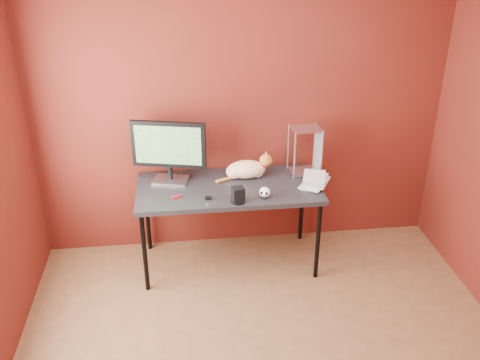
{
  "coord_description": "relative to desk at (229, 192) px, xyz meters",
  "views": [
    {
      "loc": [
        -0.52,
        -2.5,
        2.76
      ],
      "look_at": [
        -0.08,
        1.15,
        0.91
      ],
      "focal_mm": 40.0,
      "sensor_mm": 36.0,
      "label": 1
    }
  ],
  "objects": [
    {
      "name": "washer",
      "position": [
        -0.19,
        -0.29,
        0.05
      ],
      "size": [
        0.04,
        0.04,
        0.0
      ],
      "primitive_type": "cylinder",
      "color": "silver",
      "rests_on": "desk"
    },
    {
      "name": "cat",
      "position": [
        0.17,
        0.14,
        0.13
      ],
      "size": [
        0.48,
        0.18,
        0.23
      ],
      "rotation": [
        0.0,
        0.0,
        -0.02
      ],
      "color": "orange",
      "rests_on": "desk"
    },
    {
      "name": "book_stack",
      "position": [
        0.63,
        -0.02,
        0.53
      ],
      "size": [
        0.28,
        0.3,
        0.96
      ],
      "rotation": [
        0.0,
        0.0,
        -0.41
      ],
      "color": "beige",
      "rests_on": "desk"
    },
    {
      "name": "speaker",
      "position": [
        0.05,
        -0.28,
        0.11
      ],
      "size": [
        0.11,
        0.11,
        0.13
      ],
      "rotation": [
        0.0,
        0.0,
        0.24
      ],
      "color": "black",
      "rests_on": "desk"
    },
    {
      "name": "black_gadget",
      "position": [
        -0.18,
        -0.21,
        0.06
      ],
      "size": [
        0.05,
        0.04,
        0.02
      ],
      "primitive_type": "cube",
      "rotation": [
        0.0,
        0.0,
        -0.16
      ],
      "color": "black",
      "rests_on": "desk"
    },
    {
      "name": "monitor",
      "position": [
        -0.47,
        0.15,
        0.34
      ],
      "size": [
        0.6,
        0.26,
        0.53
      ],
      "rotation": [
        0.0,
        0.0,
        -0.23
      ],
      "color": "silver",
      "rests_on": "desk"
    },
    {
      "name": "desk",
      "position": [
        0.0,
        0.0,
        0.0
      ],
      "size": [
        1.5,
        0.7,
        0.75
      ],
      "color": "black",
      "rests_on": "ground"
    },
    {
      "name": "skull_mug",
      "position": [
        0.26,
        -0.23,
        0.1
      ],
      "size": [
        0.09,
        0.1,
        0.09
      ],
      "rotation": [
        0.0,
        0.0,
        -0.3
      ],
      "color": "white",
      "rests_on": "desk"
    },
    {
      "name": "pocket_knife",
      "position": [
        -0.42,
        -0.15,
        0.06
      ],
      "size": [
        0.08,
        0.05,
        0.02
      ],
      "primitive_type": "cube",
      "rotation": [
        0.0,
        0.0,
        0.36
      ],
      "color": "#A20C19",
      "rests_on": "desk"
    },
    {
      "name": "wire_rack",
      "position": [
        0.67,
        0.19,
        0.26
      ],
      "size": [
        0.25,
        0.21,
        0.41
      ],
      "rotation": [
        0.0,
        0.0,
        0.08
      ],
      "color": "silver",
      "rests_on": "desk"
    },
    {
      "name": "room",
      "position": [
        0.15,
        -1.37,
        0.75
      ],
      "size": [
        3.52,
        3.52,
        2.61
      ],
      "color": "brown",
      "rests_on": "ground"
    }
  ]
}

